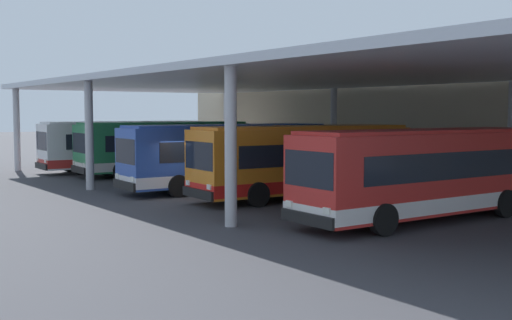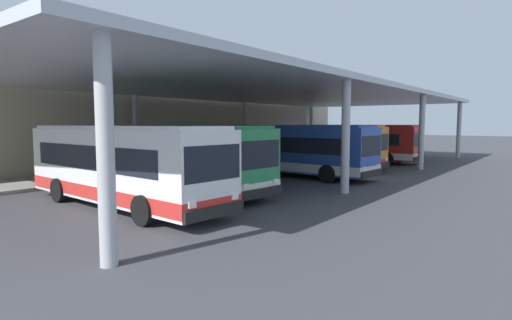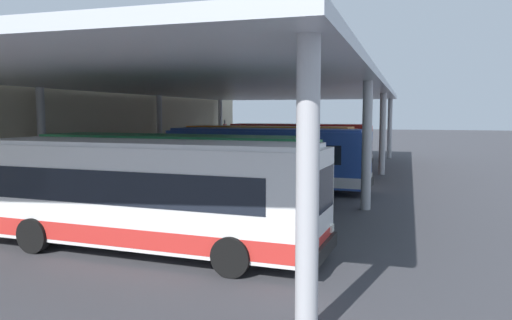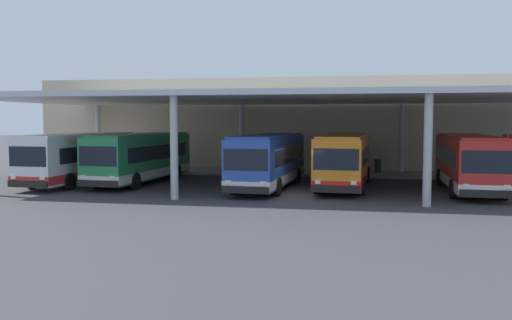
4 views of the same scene
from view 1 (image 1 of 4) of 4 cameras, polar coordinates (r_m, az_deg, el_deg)
ground_plane at (r=27.70m, az=-5.03°, el=-3.53°), size 200.00×200.00×0.00m
platform_kerb at (r=35.15m, az=11.65°, el=-1.79°), size 42.00×4.50×0.18m
station_building_facade at (r=37.42m, az=15.10°, el=4.08°), size 48.00×1.60×7.44m
canopy_shelter at (r=30.67m, az=3.83°, el=7.18°), size 40.00×17.00×5.55m
bus_nearest_bay at (r=41.67m, az=-11.63°, el=1.31°), size 3.10×10.65×3.17m
bus_second_bay at (r=38.77m, az=-8.12°, el=1.14°), size 3.20×10.67×3.17m
bus_middle_bay at (r=30.92m, az=-2.56°, el=0.38°), size 3.14×10.66×3.17m
bus_far_bay at (r=28.08m, az=4.33°, el=-0.02°), size 3.13×10.65×3.17m
bus_departing at (r=22.94m, az=14.84°, el=-1.13°), size 2.93×10.60×3.17m
bench_waiting at (r=33.93m, az=14.04°, el=-1.08°), size 1.80×0.45×0.92m
trash_bin at (r=32.50m, az=17.68°, el=-1.36°), size 0.52×0.52×0.98m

